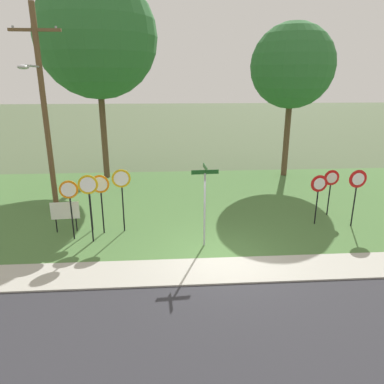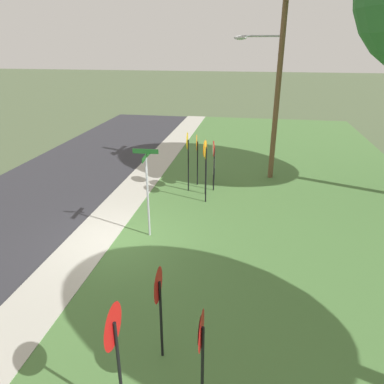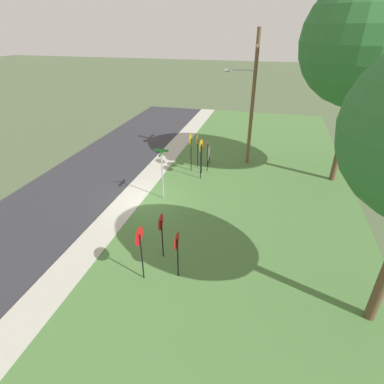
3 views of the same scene
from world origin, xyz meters
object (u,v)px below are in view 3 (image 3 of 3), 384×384
(stop_sign_far_center, at_px, (200,152))
(yield_sign_far_left, at_px, (177,245))
(stop_sign_far_left, at_px, (207,149))
(yield_sign_near_right, at_px, (140,242))
(stop_sign_far_right, at_px, (201,149))
(street_name_post, at_px, (162,170))
(oak_tree_left, at_px, (365,43))
(yield_sign_near_left, at_px, (161,226))
(stop_sign_near_left, at_px, (197,144))
(stop_sign_near_right, at_px, (191,144))
(notice_board, at_px, (209,154))
(utility_pole, at_px, (251,96))

(stop_sign_far_center, distance_m, yield_sign_far_left, 9.00)
(stop_sign_far_left, height_order, yield_sign_near_right, yield_sign_near_right)
(stop_sign_far_right, xyz_separation_m, street_name_post, (3.87, -1.35, 0.07))
(yield_sign_near_right, xyz_separation_m, oak_tree_left, (-11.38, 8.54, 6.26))
(yield_sign_near_left, bearing_deg, oak_tree_left, 138.39)
(yield_sign_near_left, distance_m, street_name_post, 5.14)
(yield_sign_near_left, relative_size, oak_tree_left, 0.19)
(yield_sign_near_right, distance_m, yield_sign_far_left, 1.40)
(yield_sign_far_left, bearing_deg, yield_sign_near_right, -71.18)
(stop_sign_near_left, height_order, yield_sign_near_right, yield_sign_near_right)
(stop_sign_near_left, bearing_deg, street_name_post, -18.02)
(stop_sign_near_right, bearing_deg, oak_tree_left, 89.48)
(stop_sign_far_center, bearing_deg, stop_sign_far_left, 164.55)
(stop_sign_near_right, relative_size, yield_sign_far_left, 1.25)
(stop_sign_near_left, bearing_deg, oak_tree_left, 82.61)
(street_name_post, xyz_separation_m, notice_board, (-5.37, 1.57, -0.96))
(stop_sign_near_right, distance_m, yield_sign_near_right, 10.47)
(stop_sign_far_center, bearing_deg, yield_sign_far_left, -0.30)
(stop_sign_far_center, height_order, utility_pole, utility_pole)
(yield_sign_near_left, bearing_deg, utility_pole, 165.95)
(stop_sign_far_right, height_order, notice_board, stop_sign_far_right)
(stop_sign_near_left, distance_m, yield_sign_far_left, 10.91)
(stop_sign_far_right, xyz_separation_m, yield_sign_far_left, (9.71, 1.28, -0.20))
(stop_sign_far_right, distance_m, yield_sign_near_right, 10.17)
(stop_sign_near_left, bearing_deg, stop_sign_far_right, 17.81)
(stop_sign_near_right, distance_m, stop_sign_far_center, 1.40)
(stop_sign_near_right, xyz_separation_m, yield_sign_far_left, (9.99, 2.07, -0.36))
(stop_sign_far_center, height_order, yield_sign_far_left, stop_sign_far_center)
(yield_sign_far_left, bearing_deg, street_name_post, -156.24)
(street_name_post, relative_size, oak_tree_left, 0.26)
(yield_sign_near_left, relative_size, yield_sign_near_right, 0.89)
(stop_sign_far_center, bearing_deg, yield_sign_near_left, -6.39)
(stop_sign_far_left, bearing_deg, stop_sign_far_center, -18.61)
(stop_sign_near_right, bearing_deg, stop_sign_far_right, 64.70)
(stop_sign_near_right, distance_m, stop_sign_far_left, 1.15)
(stop_sign_far_right, xyz_separation_m, notice_board, (-1.50, 0.22, -0.90))
(stop_sign_far_center, distance_m, oak_tree_left, 10.63)
(yield_sign_near_right, xyz_separation_m, utility_pole, (-12.83, 2.74, 2.95))
(notice_board, distance_m, oak_tree_left, 11.01)
(yield_sign_far_left, xyz_separation_m, notice_board, (-11.21, -1.06, -0.70))
(stop_sign_far_center, distance_m, street_name_post, 3.41)
(yield_sign_far_left, height_order, utility_pole, utility_pole)
(yield_sign_near_left, xyz_separation_m, oak_tree_left, (-9.95, 8.22, 6.48))
(notice_board, bearing_deg, oak_tree_left, 84.29)
(stop_sign_far_left, xyz_separation_m, yield_sign_far_left, (10.22, 0.98, -0.07))
(stop_sign_near_left, distance_m, yield_sign_near_right, 11.22)
(street_name_post, bearing_deg, stop_sign_near_left, 166.90)
(yield_sign_near_right, bearing_deg, stop_sign_near_right, -176.88)
(street_name_post, bearing_deg, utility_pole, 144.56)
(stop_sign_near_left, xyz_separation_m, stop_sign_far_right, (1.04, 0.52, 0.04))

